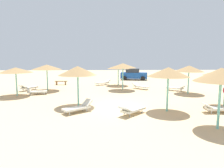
# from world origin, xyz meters

# --- Properties ---
(ground_plane) EXTENTS (80.00, 80.00, 0.00)m
(ground_plane) POSITION_xyz_m (0.00, 0.00, 0.00)
(ground_plane) COLOR #D1B284
(parasol_0) EXTENTS (2.59, 2.59, 2.80)m
(parasol_0) POSITION_xyz_m (3.33, -1.26, 2.50)
(parasol_0) COLOR #6BC6BC
(parasol_0) RESTS_ON ground
(parasol_1) EXTENTS (3.05, 3.05, 2.67)m
(parasol_1) POSITION_xyz_m (-6.49, 7.19, 2.41)
(parasol_1) COLOR #6BC6BC
(parasol_1) RESTS_ON ground
(parasol_2) EXTENTS (2.68, 2.68, 2.81)m
(parasol_2) POSITION_xyz_m (-2.48, 0.37, 2.49)
(parasol_2) COLOR #6BC6BC
(parasol_2) RESTS_ON ground
(parasol_3) EXTENTS (2.70, 2.70, 2.65)m
(parasol_3) POSITION_xyz_m (7.31, 4.92, 2.35)
(parasol_3) COLOR #6BC6BC
(parasol_3) RESTS_ON ground
(parasol_4) EXTENTS (2.69, 2.69, 2.50)m
(parasol_4) POSITION_xyz_m (1.07, 10.66, 2.26)
(parasol_4) COLOR #6BC6BC
(parasol_4) RESTS_ON ground
(parasol_5) EXTENTS (2.78, 2.78, 2.79)m
(parasol_5) POSITION_xyz_m (1.32, 7.30, 2.54)
(parasol_5) COLOR #6BC6BC
(parasol_5) RESTS_ON ground
(parasol_7) EXTENTS (2.93, 2.93, 2.53)m
(parasol_7) POSITION_xyz_m (-8.44, 4.42, 2.29)
(parasol_7) COLOR #6BC6BC
(parasol_7) RESTS_ON ground
(parasol_8) EXTENTS (2.48, 2.48, 2.93)m
(parasol_8) POSITION_xyz_m (4.76, -4.49, 2.60)
(parasol_8) COLOR #6BC6BC
(parasol_8) RESTS_ON ground
(lounger_0) EXTENTS (1.82, 1.79, 0.61)m
(lounger_0) POSITION_xyz_m (0.99, -1.92, 0.31)
(lounger_0) COLOR silver
(lounger_0) RESTS_ON ground
(lounger_1) EXTENTS (1.61, 1.93, 0.67)m
(lounger_1) POSITION_xyz_m (-8.52, 7.27, 0.31)
(lounger_1) COLOR silver
(lounger_1) RESTS_ON ground
(lounger_2) EXTENTS (1.87, 1.66, 0.74)m
(lounger_2) POSITION_xyz_m (-2.27, -1.28, 0.32)
(lounger_2) COLOR silver
(lounger_2) RESTS_ON ground
(lounger_3) EXTENTS (1.94, 1.62, 0.61)m
(lounger_3) POSITION_xyz_m (6.74, 6.45, 0.31)
(lounger_3) COLOR silver
(lounger_3) RESTS_ON ground
(lounger_4) EXTENTS (1.98, 1.50, 0.63)m
(lounger_4) POSITION_xyz_m (-0.79, 11.20, 0.31)
(lounger_4) COLOR silver
(lounger_4) RESTS_ON ground
(lounger_5) EXTENTS (1.78, 1.83, 0.63)m
(lounger_5) POSITION_xyz_m (3.29, 7.82, 0.31)
(lounger_5) COLOR silver
(lounger_5) RESTS_ON ground
(lounger_6) EXTENTS (1.99, 0.93, 0.61)m
(lounger_6) POSITION_xyz_m (6.35, -1.79, 0.31)
(lounger_6) COLOR silver
(lounger_6) RESTS_ON ground
(lounger_7) EXTENTS (1.98, 1.03, 0.74)m
(lounger_7) POSITION_xyz_m (-6.94, 4.86, 0.32)
(lounger_7) COLOR silver
(lounger_7) RESTS_ON ground
(bench_0) EXTENTS (1.51, 0.43, 0.49)m
(bench_0) POSITION_xyz_m (-6.03, 11.49, 0.35)
(bench_0) COLOR brown
(bench_0) RESTS_ON ground
(parked_car) EXTENTS (4.26, 2.60, 1.72)m
(parked_car) POSITION_xyz_m (3.88, 16.77, 0.82)
(parked_car) COLOR #194C9E
(parked_car) RESTS_ON ground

